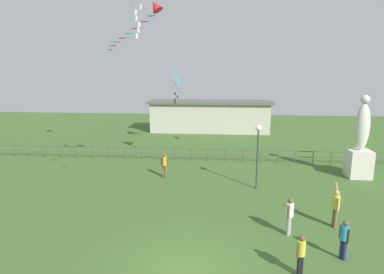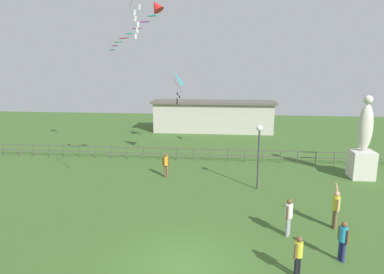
{
  "view_description": "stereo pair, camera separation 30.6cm",
  "coord_description": "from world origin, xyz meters",
  "px_view_note": "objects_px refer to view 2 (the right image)",
  "views": [
    {
      "loc": [
        1.12,
        -10.64,
        7.03
      ],
      "look_at": [
        -0.28,
        5.64,
        3.61
      ],
      "focal_mm": 31.09,
      "sensor_mm": 36.0,
      "label": 1
    },
    {
      "loc": [
        1.43,
        -10.61,
        7.03
      ],
      "look_at": [
        -0.28,
        5.64,
        3.61
      ],
      "focal_mm": 31.09,
      "sensor_mm": 36.0,
      "label": 2
    }
  ],
  "objects_px": {
    "lamppost": "(259,142)",
    "person_3": "(298,254)",
    "person_0": "(336,207)",
    "kite_0": "(174,80)",
    "statue_monument": "(363,150)",
    "person_1": "(289,215)",
    "streamer_kite": "(152,10)",
    "person_2": "(343,239)",
    "person_4": "(166,164)"
  },
  "relations": [
    {
      "from": "lamppost",
      "to": "person_3",
      "type": "height_order",
      "value": "lamppost"
    },
    {
      "from": "person_0",
      "to": "kite_0",
      "type": "relative_size",
      "value": 0.89
    },
    {
      "from": "statue_monument",
      "to": "lamppost",
      "type": "xyz_separation_m",
      "value": [
        -6.85,
        -2.78,
        0.95
      ]
    },
    {
      "from": "person_1",
      "to": "streamer_kite",
      "type": "relative_size",
      "value": 0.42
    },
    {
      "from": "person_2",
      "to": "kite_0",
      "type": "relative_size",
      "value": 0.68
    },
    {
      "from": "person_2",
      "to": "kite_0",
      "type": "distance_m",
      "value": 15.57
    },
    {
      "from": "statue_monument",
      "to": "kite_0",
      "type": "distance_m",
      "value": 13.43
    },
    {
      "from": "statue_monument",
      "to": "streamer_kite",
      "type": "distance_m",
      "value": 15.53
    },
    {
      "from": "person_0",
      "to": "person_2",
      "type": "bearing_deg",
      "value": -101.74
    },
    {
      "from": "streamer_kite",
      "to": "kite_0",
      "type": "bearing_deg",
      "value": 87.01
    },
    {
      "from": "person_0",
      "to": "lamppost",
      "type": "bearing_deg",
      "value": 123.08
    },
    {
      "from": "person_0",
      "to": "kite_0",
      "type": "bearing_deg",
      "value": 132.34
    },
    {
      "from": "lamppost",
      "to": "person_2",
      "type": "distance_m",
      "value": 7.9
    },
    {
      "from": "statue_monument",
      "to": "person_0",
      "type": "xyz_separation_m",
      "value": [
        -3.85,
        -7.38,
        -0.86
      ]
    },
    {
      "from": "statue_monument",
      "to": "person_2",
      "type": "height_order",
      "value": "statue_monument"
    },
    {
      "from": "lamppost",
      "to": "person_1",
      "type": "distance_m",
      "value": 5.88
    },
    {
      "from": "person_0",
      "to": "streamer_kite",
      "type": "bearing_deg",
      "value": 154.82
    },
    {
      "from": "statue_monument",
      "to": "person_2",
      "type": "relative_size",
      "value": 3.42
    },
    {
      "from": "streamer_kite",
      "to": "person_0",
      "type": "bearing_deg",
      "value": -25.18
    },
    {
      "from": "person_4",
      "to": "streamer_kite",
      "type": "distance_m",
      "value": 9.33
    },
    {
      "from": "person_4",
      "to": "streamer_kite",
      "type": "bearing_deg",
      "value": -96.95
    },
    {
      "from": "person_3",
      "to": "streamer_kite",
      "type": "height_order",
      "value": "streamer_kite"
    },
    {
      "from": "person_1",
      "to": "person_0",
      "type": "bearing_deg",
      "value": 22.48
    },
    {
      "from": "person_1",
      "to": "streamer_kite",
      "type": "height_order",
      "value": "streamer_kite"
    },
    {
      "from": "statue_monument",
      "to": "person_2",
      "type": "xyz_separation_m",
      "value": [
        -4.4,
        -10.03,
        -0.99
      ]
    },
    {
      "from": "person_2",
      "to": "streamer_kite",
      "type": "height_order",
      "value": "streamer_kite"
    },
    {
      "from": "person_1",
      "to": "kite_0",
      "type": "distance_m",
      "value": 13.36
    },
    {
      "from": "person_0",
      "to": "kite_0",
      "type": "xyz_separation_m",
      "value": [
        -8.69,
        9.54,
        5.14
      ]
    },
    {
      "from": "kite_0",
      "to": "streamer_kite",
      "type": "bearing_deg",
      "value": -92.99
    },
    {
      "from": "person_1",
      "to": "streamer_kite",
      "type": "xyz_separation_m",
      "value": [
        -6.78,
        5.12,
        9.1
      ]
    },
    {
      "from": "statue_monument",
      "to": "person_1",
      "type": "height_order",
      "value": "statue_monument"
    },
    {
      "from": "person_1",
      "to": "person_4",
      "type": "xyz_separation_m",
      "value": [
        -6.55,
        7.05,
        -0.02
      ]
    },
    {
      "from": "statue_monument",
      "to": "person_0",
      "type": "bearing_deg",
      "value": -117.53
    },
    {
      "from": "lamppost",
      "to": "kite_0",
      "type": "bearing_deg",
      "value": 139.09
    },
    {
      "from": "lamppost",
      "to": "streamer_kite",
      "type": "relative_size",
      "value": 0.96
    },
    {
      "from": "statue_monument",
      "to": "person_3",
      "type": "xyz_separation_m",
      "value": [
        -6.22,
        -11.16,
        -1.02
      ]
    },
    {
      "from": "person_0",
      "to": "person_4",
      "type": "height_order",
      "value": "person_0"
    },
    {
      "from": "person_4",
      "to": "person_3",
      "type": "bearing_deg",
      "value": -57.32
    },
    {
      "from": "person_4",
      "to": "streamer_kite",
      "type": "xyz_separation_m",
      "value": [
        -0.24,
        -1.93,
        9.12
      ]
    },
    {
      "from": "person_1",
      "to": "statue_monument",
      "type": "bearing_deg",
      "value": 53.93
    },
    {
      "from": "person_0",
      "to": "person_3",
      "type": "height_order",
      "value": "person_0"
    },
    {
      "from": "lamppost",
      "to": "person_2",
      "type": "xyz_separation_m",
      "value": [
        2.45,
        -7.25,
        -1.94
      ]
    },
    {
      "from": "streamer_kite",
      "to": "person_1",
      "type": "bearing_deg",
      "value": -37.07
    },
    {
      "from": "person_3",
      "to": "streamer_kite",
      "type": "relative_size",
      "value": 0.38
    },
    {
      "from": "person_0",
      "to": "kite_0",
      "type": "distance_m",
      "value": 13.89
    },
    {
      "from": "lamppost",
      "to": "streamer_kite",
      "type": "height_order",
      "value": "streamer_kite"
    },
    {
      "from": "person_4",
      "to": "person_1",
      "type": "bearing_deg",
      "value": -47.13
    },
    {
      "from": "lamppost",
      "to": "person_0",
      "type": "xyz_separation_m",
      "value": [
        3.0,
        -4.61,
        -1.81
      ]
    },
    {
      "from": "lamppost",
      "to": "person_0",
      "type": "bearing_deg",
      "value": -56.92
    },
    {
      "from": "person_0",
      "to": "person_4",
      "type": "xyz_separation_m",
      "value": [
        -8.74,
        6.15,
        -0.09
      ]
    }
  ]
}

